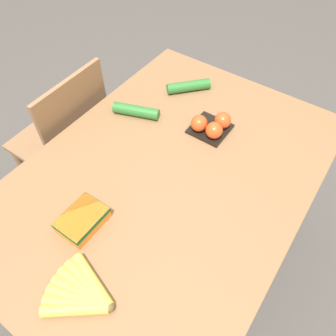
{
  "coord_description": "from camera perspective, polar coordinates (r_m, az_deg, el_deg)",
  "views": [
    {
      "loc": [
        -0.61,
        -0.43,
        1.68
      ],
      "look_at": [
        0.0,
        0.0,
        0.75
      ],
      "focal_mm": 35.0,
      "sensor_mm": 36.0,
      "label": 1
    }
  ],
  "objects": [
    {
      "name": "ground_plane",
      "position": [
        1.83,
        0.0,
        -14.83
      ],
      "size": [
        12.0,
        12.0,
        0.0
      ],
      "primitive_type": "plane",
      "color": "#4C4742"
    },
    {
      "name": "chair",
      "position": [
        1.76,
        -17.07,
        4.72
      ],
      "size": [
        0.43,
        0.41,
        0.87
      ],
      "rotation": [
        0.0,
        0.0,
        3.16
      ],
      "color": "#8E6642",
      "rests_on": "ground_plane"
    },
    {
      "name": "banana_bunch",
      "position": [
        1.01,
        -14.64,
        -20.45
      ],
      "size": [
        0.2,
        0.2,
        0.03
      ],
      "color": "brown",
      "rests_on": "dining_table"
    },
    {
      "name": "carrot_bag",
      "position": [
        1.1,
        -14.72,
        -8.64
      ],
      "size": [
        0.15,
        0.11,
        0.05
      ],
      "color": "orange",
      "rests_on": "dining_table"
    },
    {
      "name": "cucumber_near",
      "position": [
        1.42,
        -5.58,
        9.87
      ],
      "size": [
        0.11,
        0.2,
        0.05
      ],
      "color": "#2D702D",
      "rests_on": "dining_table"
    },
    {
      "name": "cucumber_far",
      "position": [
        1.54,
        3.6,
        14.02
      ],
      "size": [
        0.18,
        0.17,
        0.05
      ],
      "color": "#2D702D",
      "rests_on": "dining_table"
    },
    {
      "name": "tomato_pack",
      "position": [
        1.34,
        7.6,
        7.37
      ],
      "size": [
        0.15,
        0.15,
        0.08
      ],
      "color": "black",
      "rests_on": "dining_table"
    },
    {
      "name": "dining_table",
      "position": [
        1.28,
        0.0,
        -3.29
      ],
      "size": [
        1.37,
        0.96,
        0.72
      ],
      "color": "olive",
      "rests_on": "ground_plane"
    }
  ]
}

